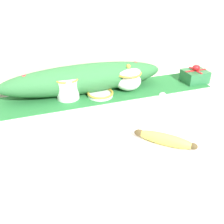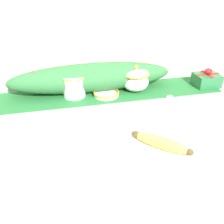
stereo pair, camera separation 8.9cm
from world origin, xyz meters
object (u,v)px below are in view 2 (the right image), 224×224
(gift_box, at_px, (207,80))
(cream_pitcher, at_px, (74,85))
(small_dish, at_px, (106,93))
(sugar_bowl, at_px, (136,79))
(spoon, at_px, (168,98))
(banana, at_px, (161,143))

(gift_box, bearing_deg, cream_pitcher, 177.68)
(small_dish, relative_size, gift_box, 1.01)
(cream_pitcher, relative_size, small_dish, 1.03)
(cream_pitcher, bearing_deg, sugar_bowl, -0.24)
(small_dish, bearing_deg, cream_pitcher, 168.72)
(cream_pitcher, xyz_separation_m, sugar_bowl, (0.28, -0.00, 0.00))
(cream_pitcher, xyz_separation_m, spoon, (0.40, -0.11, -0.05))
(gift_box, bearing_deg, small_dish, -179.76)
(small_dish, relative_size, banana, 0.71)
(cream_pitcher, relative_size, gift_box, 1.04)
(sugar_bowl, bearing_deg, spoon, -43.49)
(cream_pitcher, height_order, sugar_bowl, sugar_bowl)
(cream_pitcher, relative_size, banana, 0.73)
(small_dish, bearing_deg, spoon, -17.89)
(banana, bearing_deg, spoon, 62.77)
(sugar_bowl, xyz_separation_m, small_dish, (-0.14, -0.03, -0.04))
(banana, distance_m, spoon, 0.36)
(small_dish, bearing_deg, sugar_bowl, 10.53)
(sugar_bowl, bearing_deg, gift_box, -3.99)
(banana, bearing_deg, gift_box, 45.46)
(cream_pitcher, distance_m, banana, 0.49)
(sugar_bowl, distance_m, small_dish, 0.15)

